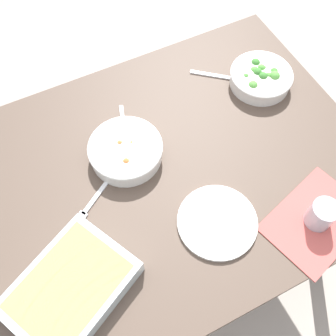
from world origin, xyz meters
The scene contains 11 objects.
ground_plane centered at (0.00, 0.00, 0.00)m, with size 6.00×6.00×0.00m, color #9E9389.
dining_table centered at (0.00, 0.00, 0.65)m, with size 1.20×0.90×0.74m.
placemat centered at (-0.29, 0.33, 0.74)m, with size 0.28×0.20×0.00m, color #B24C47.
stew_bowl centered at (0.09, -0.09, 0.77)m, with size 0.22×0.22×0.06m.
broccoli_bowl centered at (-0.42, -0.15, 0.77)m, with size 0.21×0.21×0.06m.
baking_dish centered at (0.37, 0.21, 0.77)m, with size 0.37×0.33×0.06m.
drink_cup centered at (-0.29, 0.33, 0.78)m, with size 0.07×0.07×0.08m.
side_plate centered at (-0.04, 0.21, 0.75)m, with size 0.22×0.22×0.01m, color silver.
spoon_by_stew centered at (0.07, -0.17, 0.74)m, with size 0.07×0.17×0.01m.
spoon_by_broccoli centered at (-0.33, -0.23, 0.74)m, with size 0.15×0.13×0.01m.
fork_on_table centered at (0.25, 0.01, 0.74)m, with size 0.16×0.11×0.01m.
Camera 1 is at (0.25, 0.50, 1.74)m, focal length 41.65 mm.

